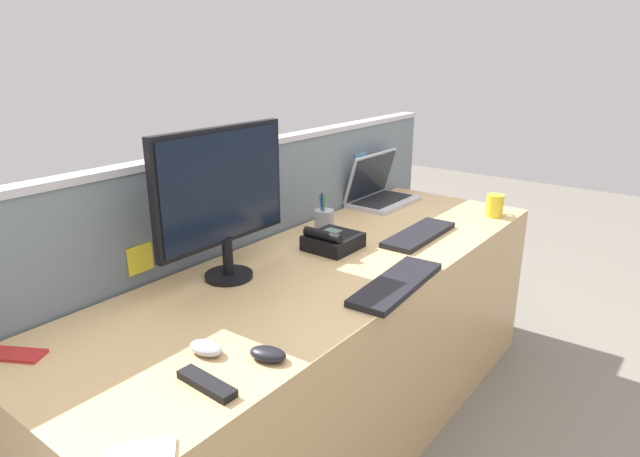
{
  "coord_description": "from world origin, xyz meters",
  "views": [
    {
      "loc": [
        -1.51,
        -1.11,
        1.51
      ],
      "look_at": [
        0.0,
        0.05,
        0.87
      ],
      "focal_mm": 30.46,
      "sensor_mm": 36.0,
      "label": 1
    }
  ],
  "objects_px": {
    "computer_mouse_right_hand": "(206,348)",
    "computer_mouse_left_hand": "(268,354)",
    "laptop": "(378,190)",
    "pen_cup": "(324,221)",
    "keyboard_main": "(419,235)",
    "keyboard_spare": "(397,284)",
    "desktop_monitor": "(222,193)",
    "desk_phone": "(332,241)",
    "cell_phone_white_slab": "(142,453)",
    "tv_remote": "(207,384)",
    "coffee_mug": "(495,205)",
    "cell_phone_red_case": "(16,355)"
  },
  "relations": [
    {
      "from": "computer_mouse_left_hand",
      "to": "cell_phone_white_slab",
      "type": "height_order",
      "value": "computer_mouse_left_hand"
    },
    {
      "from": "computer_mouse_right_hand",
      "to": "cell_phone_white_slab",
      "type": "relative_size",
      "value": 0.78
    },
    {
      "from": "laptop",
      "to": "desk_phone",
      "type": "xyz_separation_m",
      "value": [
        -0.69,
        -0.21,
        -0.03
      ]
    },
    {
      "from": "desk_phone",
      "to": "laptop",
      "type": "bearing_deg",
      "value": 17.27
    },
    {
      "from": "keyboard_main",
      "to": "keyboard_spare",
      "type": "relative_size",
      "value": 0.95
    },
    {
      "from": "computer_mouse_right_hand",
      "to": "pen_cup",
      "type": "height_order",
      "value": "pen_cup"
    },
    {
      "from": "desktop_monitor",
      "to": "tv_remote",
      "type": "xyz_separation_m",
      "value": [
        -0.48,
        -0.44,
        -0.29
      ]
    },
    {
      "from": "computer_mouse_right_hand",
      "to": "computer_mouse_left_hand",
      "type": "relative_size",
      "value": 1.0
    },
    {
      "from": "desktop_monitor",
      "to": "tv_remote",
      "type": "height_order",
      "value": "desktop_monitor"
    },
    {
      "from": "laptop",
      "to": "pen_cup",
      "type": "relative_size",
      "value": 2.19
    },
    {
      "from": "desktop_monitor",
      "to": "computer_mouse_right_hand",
      "type": "height_order",
      "value": "desktop_monitor"
    },
    {
      "from": "desktop_monitor",
      "to": "coffee_mug",
      "type": "bearing_deg",
      "value": -20.45
    },
    {
      "from": "keyboard_spare",
      "to": "pen_cup",
      "type": "distance_m",
      "value": 0.62
    },
    {
      "from": "desktop_monitor",
      "to": "desk_phone",
      "type": "bearing_deg",
      "value": -15.66
    },
    {
      "from": "cell_phone_white_slab",
      "to": "computer_mouse_right_hand",
      "type": "bearing_deg",
      "value": -19.57
    },
    {
      "from": "laptop",
      "to": "computer_mouse_right_hand",
      "type": "relative_size",
      "value": 3.77
    },
    {
      "from": "laptop",
      "to": "coffee_mug",
      "type": "bearing_deg",
      "value": -76.74
    },
    {
      "from": "desktop_monitor",
      "to": "keyboard_spare",
      "type": "xyz_separation_m",
      "value": [
        0.29,
        -0.51,
        -0.29
      ]
    },
    {
      "from": "cell_phone_red_case",
      "to": "coffee_mug",
      "type": "bearing_deg",
      "value": -45.1
    },
    {
      "from": "desk_phone",
      "to": "tv_remote",
      "type": "distance_m",
      "value": 0.97
    },
    {
      "from": "cell_phone_white_slab",
      "to": "tv_remote",
      "type": "distance_m",
      "value": 0.24
    },
    {
      "from": "keyboard_main",
      "to": "pen_cup",
      "type": "height_order",
      "value": "pen_cup"
    },
    {
      "from": "cell_phone_white_slab",
      "to": "pen_cup",
      "type": "bearing_deg",
      "value": -26.66
    },
    {
      "from": "computer_mouse_right_hand",
      "to": "computer_mouse_left_hand",
      "type": "bearing_deg",
      "value": -68.87
    },
    {
      "from": "coffee_mug",
      "to": "desktop_monitor",
      "type": "bearing_deg",
      "value": 159.55
    },
    {
      "from": "keyboard_spare",
      "to": "pen_cup",
      "type": "height_order",
      "value": "pen_cup"
    },
    {
      "from": "computer_mouse_left_hand",
      "to": "tv_remote",
      "type": "bearing_deg",
      "value": 154.7
    },
    {
      "from": "desktop_monitor",
      "to": "keyboard_spare",
      "type": "height_order",
      "value": "desktop_monitor"
    },
    {
      "from": "desk_phone",
      "to": "computer_mouse_right_hand",
      "type": "height_order",
      "value": "desk_phone"
    },
    {
      "from": "keyboard_spare",
      "to": "computer_mouse_left_hand",
      "type": "bearing_deg",
      "value": 172.25
    },
    {
      "from": "desktop_monitor",
      "to": "cell_phone_white_slab",
      "type": "relative_size",
      "value": 4.21
    },
    {
      "from": "cell_phone_red_case",
      "to": "tv_remote",
      "type": "xyz_separation_m",
      "value": [
        0.21,
        -0.49,
        0.01
      ]
    },
    {
      "from": "keyboard_spare",
      "to": "coffee_mug",
      "type": "height_order",
      "value": "coffee_mug"
    },
    {
      "from": "keyboard_main",
      "to": "computer_mouse_right_hand",
      "type": "distance_m",
      "value": 1.16
    },
    {
      "from": "laptop",
      "to": "desk_phone",
      "type": "relative_size",
      "value": 1.92
    },
    {
      "from": "keyboard_main",
      "to": "computer_mouse_left_hand",
      "type": "bearing_deg",
      "value": -173.62
    },
    {
      "from": "desktop_monitor",
      "to": "laptop",
      "type": "distance_m",
      "value": 1.16
    },
    {
      "from": "desktop_monitor",
      "to": "coffee_mug",
      "type": "height_order",
      "value": "desktop_monitor"
    },
    {
      "from": "keyboard_main",
      "to": "keyboard_spare",
      "type": "xyz_separation_m",
      "value": [
        -0.49,
        -0.18,
        0.0
      ]
    },
    {
      "from": "pen_cup",
      "to": "coffee_mug",
      "type": "xyz_separation_m",
      "value": [
        0.67,
        -0.5,
        0.0
      ]
    },
    {
      "from": "keyboard_spare",
      "to": "computer_mouse_left_hand",
      "type": "height_order",
      "value": "computer_mouse_left_hand"
    },
    {
      "from": "tv_remote",
      "to": "desk_phone",
      "type": "bearing_deg",
      "value": 20.54
    },
    {
      "from": "desktop_monitor",
      "to": "keyboard_spare",
      "type": "bearing_deg",
      "value": -60.49
    },
    {
      "from": "desktop_monitor",
      "to": "computer_mouse_left_hand",
      "type": "xyz_separation_m",
      "value": [
        -0.3,
        -0.47,
        -0.29
      ]
    },
    {
      "from": "desk_phone",
      "to": "computer_mouse_left_hand",
      "type": "relative_size",
      "value": 1.96
    },
    {
      "from": "keyboard_spare",
      "to": "desktop_monitor",
      "type": "bearing_deg",
      "value": 115.46
    },
    {
      "from": "desktop_monitor",
      "to": "pen_cup",
      "type": "distance_m",
      "value": 0.65
    },
    {
      "from": "cell_phone_red_case",
      "to": "cell_phone_white_slab",
      "type": "bearing_deg",
      "value": -121.8
    },
    {
      "from": "laptop",
      "to": "tv_remote",
      "type": "relative_size",
      "value": 2.22
    },
    {
      "from": "computer_mouse_right_hand",
      "to": "desk_phone",
      "type": "bearing_deg",
      "value": 7.11
    }
  ]
}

